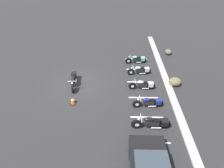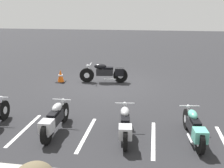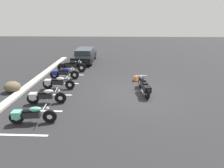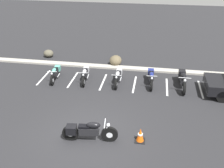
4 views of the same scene
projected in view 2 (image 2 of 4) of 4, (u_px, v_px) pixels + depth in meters
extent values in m
plane|color=#262628|center=(106.00, 84.00, 11.98)|extent=(60.00, 60.00, 0.00)
cylinder|color=black|center=(87.00, 75.00, 12.28)|extent=(0.68, 0.20, 0.67)
cylinder|color=silver|center=(87.00, 75.00, 12.28)|extent=(0.27, 0.16, 0.26)
cylinder|color=black|center=(120.00, 75.00, 12.22)|extent=(0.68, 0.20, 0.67)
cylinder|color=silver|center=(120.00, 75.00, 12.22)|extent=(0.27, 0.16, 0.26)
cube|color=black|center=(105.00, 72.00, 12.20)|extent=(0.80, 0.37, 0.31)
ellipsoid|color=black|center=(100.00, 66.00, 12.14)|extent=(0.60, 0.33, 0.24)
cube|color=black|center=(108.00, 68.00, 12.14)|extent=(0.47, 0.29, 0.08)
cube|color=black|center=(119.00, 72.00, 12.17)|extent=(0.45, 0.41, 0.35)
cylinder|color=silver|center=(89.00, 70.00, 12.20)|extent=(0.27, 0.09, 0.54)
cylinder|color=silver|center=(90.00, 64.00, 12.12)|extent=(0.11, 0.63, 0.04)
sphere|color=silver|center=(88.00, 66.00, 12.15)|extent=(0.14, 0.14, 0.14)
cylinder|color=silver|center=(110.00, 79.00, 12.14)|extent=(0.56, 0.13, 0.07)
cylinder|color=black|center=(187.00, 119.00, 7.57)|extent=(0.17, 0.59, 0.58)
cylinder|color=silver|center=(187.00, 119.00, 7.57)|extent=(0.14, 0.23, 0.22)
cylinder|color=black|center=(200.00, 142.00, 6.26)|extent=(0.17, 0.59, 0.58)
cylinder|color=silver|center=(200.00, 142.00, 6.26)|extent=(0.14, 0.23, 0.22)
cube|color=black|center=(194.00, 126.00, 6.84)|extent=(0.32, 0.69, 0.27)
ellipsoid|color=#59B29E|center=(193.00, 114.00, 6.94)|extent=(0.28, 0.52, 0.21)
cube|color=black|center=(196.00, 122.00, 6.64)|extent=(0.25, 0.41, 0.07)
cube|color=#59B29E|center=(200.00, 135.00, 6.26)|extent=(0.36, 0.39, 0.30)
cylinder|color=silver|center=(188.00, 113.00, 7.41)|extent=(0.08, 0.24, 0.47)
cylinder|color=silver|center=(189.00, 106.00, 7.29)|extent=(0.55, 0.09, 0.03)
sphere|color=silver|center=(188.00, 107.00, 7.42)|extent=(0.12, 0.12, 0.12)
cylinder|color=silver|center=(190.00, 139.00, 6.70)|extent=(0.12, 0.49, 0.06)
cylinder|color=black|center=(124.00, 116.00, 7.74)|extent=(0.18, 0.60, 0.59)
cylinder|color=silver|center=(124.00, 116.00, 7.74)|extent=(0.14, 0.24, 0.23)
cylinder|color=black|center=(125.00, 139.00, 6.41)|extent=(0.18, 0.60, 0.59)
cylinder|color=silver|center=(125.00, 139.00, 6.41)|extent=(0.14, 0.24, 0.23)
cube|color=black|center=(125.00, 123.00, 6.99)|extent=(0.33, 0.71, 0.27)
ellipsoid|color=#B7B7BC|center=(125.00, 112.00, 7.10)|extent=(0.29, 0.53, 0.22)
cube|color=black|center=(125.00, 119.00, 6.80)|extent=(0.26, 0.42, 0.07)
cube|color=#B7B7BC|center=(125.00, 132.00, 6.40)|extent=(0.37, 0.40, 0.31)
cylinder|color=silver|center=(125.00, 110.00, 7.57)|extent=(0.08, 0.24, 0.48)
cylinder|color=silver|center=(125.00, 103.00, 7.46)|extent=(0.56, 0.10, 0.03)
sphere|color=silver|center=(125.00, 104.00, 7.59)|extent=(0.13, 0.13, 0.13)
cylinder|color=silver|center=(120.00, 136.00, 6.86)|extent=(0.12, 0.50, 0.06)
cylinder|color=black|center=(64.00, 112.00, 8.03)|extent=(0.11, 0.60, 0.60)
cylinder|color=silver|center=(64.00, 112.00, 8.03)|extent=(0.11, 0.23, 0.23)
cylinder|color=black|center=(47.00, 133.00, 6.70)|extent=(0.11, 0.60, 0.60)
cylinder|color=silver|center=(47.00, 133.00, 6.70)|extent=(0.11, 0.23, 0.23)
cube|color=black|center=(55.00, 118.00, 7.29)|extent=(0.26, 0.69, 0.27)
ellipsoid|color=#B7B7BC|center=(57.00, 107.00, 7.39)|extent=(0.24, 0.51, 0.22)
cube|color=black|center=(53.00, 114.00, 7.09)|extent=(0.22, 0.40, 0.07)
cube|color=#B7B7BC|center=(47.00, 126.00, 6.70)|extent=(0.33, 0.36, 0.31)
cylinder|color=silver|center=(63.00, 106.00, 7.86)|extent=(0.06, 0.24, 0.48)
cylinder|color=silver|center=(62.00, 100.00, 7.75)|extent=(0.56, 0.03, 0.03)
sphere|color=silver|center=(63.00, 101.00, 7.88)|extent=(0.13, 0.13, 0.13)
cylinder|color=silver|center=(49.00, 130.00, 7.17)|extent=(0.06, 0.50, 0.06)
cylinder|color=black|center=(4.00, 110.00, 8.17)|extent=(0.15, 0.62, 0.62)
cylinder|color=silver|center=(4.00, 110.00, 8.17)|extent=(0.13, 0.24, 0.23)
cylinder|color=silver|center=(1.00, 104.00, 7.99)|extent=(0.07, 0.25, 0.50)
sphere|color=silver|center=(1.00, 98.00, 8.01)|extent=(0.13, 0.13, 0.13)
cube|color=black|center=(61.00, 82.00, 12.35)|extent=(0.40, 0.40, 0.03)
cone|color=#EA590F|center=(61.00, 76.00, 12.27)|extent=(0.32, 0.32, 0.61)
cylinder|color=white|center=(61.00, 75.00, 12.26)|extent=(0.20, 0.20, 0.06)
cube|color=white|center=(153.00, 139.00, 7.01)|extent=(0.10, 2.10, 0.00)
cube|color=white|center=(87.00, 134.00, 7.29)|extent=(0.10, 2.10, 0.00)
cube|color=white|center=(25.00, 129.00, 7.56)|extent=(0.10, 2.10, 0.00)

